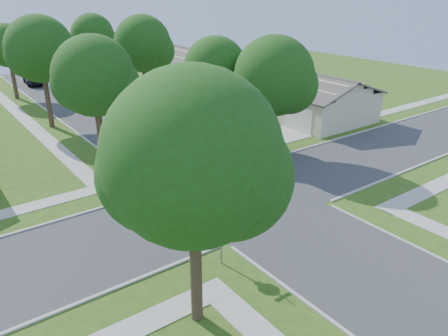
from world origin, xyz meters
The scene contains 20 objects.
ground centered at (0.00, 0.00, 0.00)m, with size 100.00×100.00×0.00m, color #2E5116.
road_ns centered at (0.00, 0.00, 0.00)m, with size 7.00×100.00×0.02m, color #333335.
sidewalk_ne centered at (6.10, 26.00, 0.02)m, with size 1.20×40.00×0.04m, color #9E9B91.
sidewalk_nw centered at (-6.10, 26.00, 0.02)m, with size 1.20×40.00×0.04m, color #9E9B91.
driveway centered at (7.90, 7.10, 0.03)m, with size 8.80×3.60×0.05m, color #9E9B91.
stop_sign_sw centered at (-4.70, -4.70, 2.03)m, with size 1.05×0.80×2.98m.
stop_sign_ne centered at (4.70, 4.70, 2.03)m, with size 1.05×0.80×2.98m.
tree_e_near centered at (4.75, 9.01, 5.64)m, with size 4.97×4.80×8.28m.
tree_e_mid centered at (4.76, 21.01, 6.25)m, with size 5.59×5.40×9.21m.
tree_e_far centered at (4.75, 34.01, 5.98)m, with size 5.17×5.00×8.72m.
tree_w_near centered at (-4.64, 9.01, 6.12)m, with size 5.38×5.20×8.97m.
tree_w_mid centered at (-4.64, 21.01, 6.49)m, with size 5.80×5.60×9.56m.
tree_w_far centered at (-4.65, 34.01, 5.51)m, with size 4.76×4.60×8.04m.
tree_sw_corner centered at (-7.44, -6.99, 6.26)m, with size 6.21×6.00×9.55m.
tree_ne_corner centered at (6.36, 4.21, 5.59)m, with size 5.80×5.60×8.66m.
house_ne_near centered at (15.99, 11.00, 1.52)m, with size 8.42×13.60×4.23m.
house_ne_far centered at (15.99, 29.00, 1.52)m, with size 8.42×13.60×4.23m.
car_driveway centered at (6.00, 8.70, 0.74)m, with size 1.56×4.49×1.48m, color maroon.
car_curb_east centered at (3.20, 28.32, 0.72)m, with size 1.70×4.23×1.44m, color black.
car_curb_west centered at (-1.20, 40.54, 0.72)m, with size 2.00×4.93×1.43m, color black.
Camera 1 is at (-14.44, -18.15, 11.68)m, focal length 35.00 mm.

